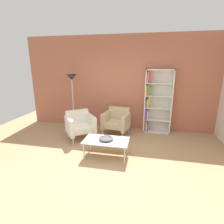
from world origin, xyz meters
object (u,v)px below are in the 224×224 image
Objects in this scene: armchair_near_window at (80,124)px; armchair_spare_guest at (117,121)px; bookshelf_tall at (155,102)px; floor_lamp_torchiere at (72,84)px; decorative_bowl at (106,139)px; coffee_table_low at (106,141)px.

armchair_spare_guest is at bearing -8.96° from armchair_near_window.
bookshelf_tall reaches higher than floor_lamp_torchiere.
armchair_spare_guest is 1.82m from floor_lamp_torchiere.
decorative_bowl is 0.18× the size of floor_lamp_torchiere.
decorative_bowl is at bearing -79.57° from armchair_near_window.
bookshelf_tall reaches higher than armchair_near_window.
decorative_bowl is 0.39× the size of armchair_spare_guest.
bookshelf_tall is 2.63m from floor_lamp_torchiere.
bookshelf_tall is 2.00× the size of armchair_near_window.
armchair_spare_guest is (0.95, 0.55, 0.00)m from armchair_near_window.
armchair_near_window is (-2.04, -0.98, -0.54)m from bookshelf_tall.
armchair_spare_guest reaches higher than decorative_bowl.
coffee_table_low is 0.57× the size of floor_lamp_torchiere.
armchair_near_window is (-0.95, 0.82, 0.05)m from coffee_table_low.
decorative_bowl is at bearing 180.00° from coffee_table_low.
armchair_spare_guest reaches higher than coffee_table_low.
bookshelf_tall is at bearing 58.79° from coffee_table_low.
decorative_bowl is (-0.00, 0.00, 0.07)m from coffee_table_low.
armchair_near_window is at bearing 139.35° from coffee_table_low.
coffee_table_low is at bearing -121.21° from bookshelf_tall.
armchair_spare_guest is (-1.10, -0.43, -0.54)m from bookshelf_tall.
armchair_near_window is 1.17× the size of armchair_spare_guest.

